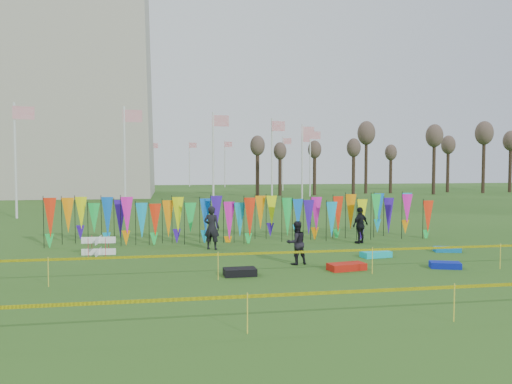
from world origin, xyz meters
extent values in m
plane|color=#234914|center=(0.00, 0.00, 0.00)|extent=(160.00, 160.00, 0.00)
cylinder|color=silver|center=(14.00, 48.00, 4.00)|extent=(0.16, 0.16, 8.00)
plane|color=#B21328|center=(14.60, 48.00, 7.30)|extent=(1.40, 0.00, 1.40)
cylinder|color=silver|center=(13.05, 55.25, 4.00)|extent=(0.16, 0.16, 8.00)
plane|color=#B21328|center=(13.65, 55.25, 7.30)|extent=(1.40, 0.00, 1.40)
cylinder|color=silver|center=(10.25, 62.00, 4.00)|extent=(0.16, 0.16, 8.00)
plane|color=#B21328|center=(10.85, 62.00, 7.30)|extent=(1.40, 0.00, 1.40)
cylinder|color=silver|center=(5.80, 67.80, 4.00)|extent=(0.16, 0.16, 8.00)
plane|color=#B21328|center=(6.40, 67.80, 7.30)|extent=(1.40, 0.00, 1.40)
cylinder|color=silver|center=(0.00, 72.25, 4.00)|extent=(0.16, 0.16, 8.00)
plane|color=#B21328|center=(0.60, 72.25, 7.30)|extent=(1.40, 0.00, 1.40)
cylinder|color=silver|center=(-6.75, 75.05, 4.00)|extent=(0.16, 0.16, 8.00)
plane|color=#B21328|center=(-6.15, 75.05, 7.30)|extent=(1.40, 0.00, 1.40)
cylinder|color=silver|center=(-14.00, 76.00, 4.00)|extent=(0.16, 0.16, 8.00)
plane|color=#B21328|center=(-13.40, 76.00, 7.30)|extent=(1.40, 0.00, 1.40)
cylinder|color=silver|center=(-21.25, 75.05, 4.00)|extent=(0.16, 0.16, 8.00)
plane|color=#B21328|center=(-20.65, 75.05, 7.30)|extent=(1.40, 0.00, 1.40)
cylinder|color=silver|center=(-28.00, 72.25, 4.00)|extent=(0.16, 0.16, 8.00)
plane|color=#B21328|center=(-27.40, 72.25, 7.30)|extent=(1.40, 0.00, 1.40)
cylinder|color=silver|center=(-14.00, 20.00, 4.00)|extent=(0.16, 0.16, 8.00)
plane|color=#B21328|center=(-13.40, 20.00, 7.30)|extent=(1.40, 0.00, 1.40)
cylinder|color=silver|center=(-6.75, 20.95, 4.00)|extent=(0.16, 0.16, 8.00)
plane|color=#B21328|center=(-6.15, 20.95, 7.30)|extent=(1.40, 0.00, 1.40)
cylinder|color=silver|center=(0.00, 23.75, 4.00)|extent=(0.16, 0.16, 8.00)
plane|color=#B21328|center=(0.60, 23.75, 7.30)|extent=(1.40, 0.00, 1.40)
cylinder|color=silver|center=(5.80, 28.20, 4.00)|extent=(0.16, 0.16, 8.00)
plane|color=#B21328|center=(6.40, 28.20, 7.30)|extent=(1.40, 0.00, 1.40)
cylinder|color=silver|center=(10.25, 34.00, 4.00)|extent=(0.16, 0.16, 8.00)
plane|color=#B21328|center=(10.85, 34.00, 7.30)|extent=(1.40, 0.00, 1.40)
cylinder|color=silver|center=(13.05, 40.75, 4.00)|extent=(0.16, 0.16, 8.00)
plane|color=#B21328|center=(13.65, 40.75, 7.30)|extent=(1.40, 0.00, 1.40)
cylinder|color=black|center=(-9.00, 6.89, 1.06)|extent=(0.03, 0.03, 2.12)
cone|color=#FF2D0E|center=(-8.72, 6.89, 1.24)|extent=(0.64, 0.64, 1.60)
cylinder|color=black|center=(-8.44, 6.89, 1.06)|extent=(0.03, 0.03, 2.12)
cone|color=orange|center=(-8.16, 6.89, 1.24)|extent=(0.64, 0.64, 1.60)
cylinder|color=black|center=(-7.88, 6.89, 1.06)|extent=(0.03, 0.03, 2.12)
cone|color=#EBF70C|center=(-7.59, 6.89, 1.24)|extent=(0.64, 0.64, 1.60)
cylinder|color=black|center=(-7.31, 6.89, 1.06)|extent=(0.03, 0.03, 2.12)
cone|color=green|center=(-7.03, 6.89, 1.24)|extent=(0.64, 0.64, 1.60)
cylinder|color=black|center=(-6.75, 6.89, 1.06)|extent=(0.03, 0.03, 2.12)
cone|color=blue|center=(-6.47, 6.89, 1.24)|extent=(0.64, 0.64, 1.60)
cylinder|color=black|center=(-6.19, 6.89, 1.06)|extent=(0.03, 0.03, 2.12)
cone|color=#3613A9|center=(-5.91, 6.89, 1.24)|extent=(0.64, 0.64, 1.60)
cylinder|color=black|center=(-5.62, 6.89, 1.06)|extent=(0.03, 0.03, 2.12)
cone|color=#EB1AB0|center=(-5.34, 6.89, 1.24)|extent=(0.64, 0.64, 1.60)
cylinder|color=black|center=(-5.06, 6.89, 1.06)|extent=(0.03, 0.03, 2.12)
cone|color=#0EA2D2|center=(-4.78, 6.89, 1.24)|extent=(0.64, 0.64, 1.60)
cylinder|color=black|center=(-4.50, 6.89, 1.06)|extent=(0.03, 0.03, 2.12)
cone|color=#FF2D0E|center=(-4.22, 6.89, 1.24)|extent=(0.64, 0.64, 1.60)
cylinder|color=black|center=(-3.94, 6.89, 1.06)|extent=(0.03, 0.03, 2.12)
cone|color=orange|center=(-3.66, 6.89, 1.24)|extent=(0.64, 0.64, 1.60)
cylinder|color=black|center=(-3.38, 6.89, 1.06)|extent=(0.03, 0.03, 2.12)
cone|color=#EBF70C|center=(-3.09, 6.89, 1.24)|extent=(0.64, 0.64, 1.60)
cylinder|color=black|center=(-2.81, 6.89, 1.06)|extent=(0.03, 0.03, 2.12)
cone|color=green|center=(-2.53, 6.89, 1.24)|extent=(0.64, 0.64, 1.60)
cylinder|color=black|center=(-2.25, 6.89, 1.06)|extent=(0.03, 0.03, 2.12)
cone|color=blue|center=(-1.97, 6.89, 1.24)|extent=(0.64, 0.64, 1.60)
cylinder|color=black|center=(-1.69, 6.89, 1.06)|extent=(0.03, 0.03, 2.12)
cone|color=#3613A9|center=(-1.41, 6.89, 1.24)|extent=(0.64, 0.64, 1.60)
cylinder|color=black|center=(-1.12, 6.89, 1.06)|extent=(0.03, 0.03, 2.12)
cone|color=#EB1AB0|center=(-0.84, 6.89, 1.24)|extent=(0.64, 0.64, 1.60)
cylinder|color=black|center=(-0.56, 6.89, 1.06)|extent=(0.03, 0.03, 2.12)
cone|color=#0EA2D2|center=(-0.28, 6.89, 1.24)|extent=(0.64, 0.64, 1.60)
cylinder|color=black|center=(0.00, 6.89, 1.06)|extent=(0.03, 0.03, 2.12)
cone|color=#FF2D0E|center=(0.28, 6.89, 1.24)|extent=(0.64, 0.64, 1.60)
cylinder|color=black|center=(0.56, 6.89, 1.06)|extent=(0.03, 0.03, 2.12)
cone|color=orange|center=(0.84, 6.89, 1.24)|extent=(0.64, 0.64, 1.60)
cylinder|color=black|center=(1.12, 6.89, 1.06)|extent=(0.03, 0.03, 2.12)
cone|color=#EBF70C|center=(1.41, 6.89, 1.24)|extent=(0.64, 0.64, 1.60)
cylinder|color=black|center=(1.69, 6.89, 1.06)|extent=(0.03, 0.03, 2.12)
cone|color=green|center=(1.97, 6.89, 1.24)|extent=(0.64, 0.64, 1.60)
cylinder|color=black|center=(2.25, 6.89, 1.06)|extent=(0.03, 0.03, 2.12)
cone|color=blue|center=(2.53, 6.89, 1.24)|extent=(0.64, 0.64, 1.60)
cylinder|color=black|center=(2.81, 6.89, 1.06)|extent=(0.03, 0.03, 2.12)
cone|color=#3613A9|center=(3.09, 6.89, 1.24)|extent=(0.64, 0.64, 1.60)
cylinder|color=black|center=(3.38, 6.89, 1.06)|extent=(0.03, 0.03, 2.12)
cone|color=#EB1AB0|center=(3.66, 6.89, 1.24)|extent=(0.64, 0.64, 1.60)
cylinder|color=black|center=(3.94, 6.89, 1.06)|extent=(0.03, 0.03, 2.12)
cone|color=#0EA2D2|center=(4.22, 6.89, 1.24)|extent=(0.64, 0.64, 1.60)
cylinder|color=black|center=(4.50, 6.89, 1.06)|extent=(0.03, 0.03, 2.12)
cone|color=#FF2D0E|center=(4.78, 6.89, 1.24)|extent=(0.64, 0.64, 1.60)
cylinder|color=black|center=(5.06, 6.89, 1.06)|extent=(0.03, 0.03, 2.12)
cone|color=orange|center=(5.34, 6.89, 1.24)|extent=(0.64, 0.64, 1.60)
cylinder|color=black|center=(5.62, 6.89, 1.06)|extent=(0.03, 0.03, 2.12)
cone|color=#EBF70C|center=(5.91, 6.89, 1.24)|extent=(0.64, 0.64, 1.60)
cylinder|color=black|center=(6.19, 6.89, 1.06)|extent=(0.03, 0.03, 2.12)
cone|color=green|center=(6.47, 6.89, 1.24)|extent=(0.64, 0.64, 1.60)
cylinder|color=black|center=(6.75, 6.89, 1.06)|extent=(0.03, 0.03, 2.12)
cone|color=blue|center=(7.03, 6.89, 1.24)|extent=(0.64, 0.64, 1.60)
cylinder|color=black|center=(7.31, 6.89, 1.06)|extent=(0.03, 0.03, 2.12)
cone|color=#3613A9|center=(7.59, 6.89, 1.24)|extent=(0.64, 0.64, 1.60)
cylinder|color=black|center=(7.88, 6.89, 1.06)|extent=(0.03, 0.03, 2.12)
cone|color=#EB1AB0|center=(8.15, 6.89, 1.24)|extent=(0.64, 0.64, 1.60)
cylinder|color=black|center=(8.44, 6.89, 1.06)|extent=(0.03, 0.03, 2.12)
cone|color=#0EA2D2|center=(8.72, 6.89, 1.24)|extent=(0.64, 0.64, 1.60)
cylinder|color=black|center=(9.00, 6.89, 1.06)|extent=(0.03, 0.03, 2.12)
cone|color=#FF2D0E|center=(9.28, 6.89, 1.24)|extent=(0.64, 0.64, 1.60)
cube|color=#FFF805|center=(0.00, -1.08, 0.82)|extent=(26.00, 0.01, 0.08)
cylinder|color=yellow|center=(-7.00, -1.08, 0.45)|extent=(0.02, 0.02, 0.90)
cylinder|color=yellow|center=(-2.00, -1.08, 0.45)|extent=(0.02, 0.02, 0.90)
cylinder|color=yellow|center=(3.00, -1.08, 0.45)|extent=(0.02, 0.02, 0.90)
cylinder|color=yellow|center=(8.00, -1.08, 0.45)|extent=(0.02, 0.02, 0.90)
cube|color=#FFF805|center=(0.00, -6.29, 0.82)|extent=(26.00, 0.01, 0.08)
cylinder|color=yellow|center=(-2.00, -6.29, 0.45)|extent=(0.02, 0.02, 0.90)
cylinder|color=yellow|center=(3.00, -6.29, 0.45)|extent=(0.02, 0.02, 0.90)
cylinder|color=#36241B|center=(6.00, 44.00, 3.20)|extent=(0.44, 0.44, 6.40)
ellipsoid|color=brown|center=(6.00, 44.00, 6.56)|extent=(1.92, 1.92, 2.56)
cylinder|color=#36241B|center=(10.00, 44.00, 3.20)|extent=(0.44, 0.44, 6.40)
ellipsoid|color=brown|center=(10.00, 44.00, 6.56)|extent=(1.92, 1.92, 2.56)
cylinder|color=#36241B|center=(14.00, 44.00, 3.20)|extent=(0.44, 0.44, 6.40)
ellipsoid|color=brown|center=(14.00, 44.00, 6.56)|extent=(1.92, 1.92, 2.56)
cylinder|color=#36241B|center=(18.00, 44.00, 3.20)|extent=(0.44, 0.44, 6.40)
ellipsoid|color=brown|center=(18.00, 44.00, 6.56)|extent=(1.92, 1.92, 2.56)
cylinder|color=#36241B|center=(22.00, 44.00, 3.20)|extent=(0.44, 0.44, 6.40)
ellipsoid|color=brown|center=(22.00, 44.00, 6.56)|extent=(1.92, 1.92, 2.56)
cylinder|color=#36241B|center=(26.00, 44.00, 3.20)|extent=(0.44, 0.44, 6.40)
ellipsoid|color=brown|center=(26.00, 44.00, 6.56)|extent=(1.92, 1.92, 2.56)
cylinder|color=#36241B|center=(30.00, 44.00, 3.20)|extent=(0.44, 0.44, 6.40)
ellipsoid|color=brown|center=(30.00, 44.00, 6.56)|extent=(1.92, 1.92, 2.56)
cylinder|color=#36241B|center=(34.00, 44.00, 3.20)|extent=(0.44, 0.44, 6.40)
ellipsoid|color=brown|center=(34.00, 44.00, 6.56)|extent=(1.92, 1.92, 2.56)
cylinder|color=#36241B|center=(38.00, 44.00, 3.20)|extent=(0.44, 0.44, 6.40)
ellipsoid|color=brown|center=(38.00, 44.00, 6.56)|extent=(1.92, 1.92, 2.56)
cylinder|color=#36241B|center=(42.00, 44.00, 3.20)|extent=(0.44, 0.44, 6.40)
ellipsoid|color=brown|center=(42.00, 44.00, 6.56)|extent=(1.92, 1.92, 2.56)
cylinder|color=red|center=(-6.73, 3.78, 0.39)|extent=(0.02, 0.02, 0.77)
cylinder|color=red|center=(-6.06, 3.78, 0.39)|extent=(0.02, 0.02, 0.77)
cylinder|color=red|center=(-6.73, 4.46, 0.39)|extent=(0.02, 0.02, 0.77)
cylinder|color=red|center=(-6.06, 4.46, 0.39)|extent=(0.02, 0.02, 0.77)
imported|color=black|center=(-1.73, 4.79, 0.95)|extent=(0.83, 0.73, 1.90)
imported|color=black|center=(1.07, 0.95, 0.80)|extent=(0.87, 0.65, 1.61)
imported|color=black|center=(5.30, 5.31, 0.86)|extent=(1.16, 0.99, 1.72)
cube|color=#0EC6D3|center=(4.57, 1.82, 0.12)|extent=(1.25, 0.76, 0.23)
cube|color=#0A1CAD|center=(6.14, -0.61, 0.11)|extent=(1.16, 0.86, 0.22)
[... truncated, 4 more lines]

